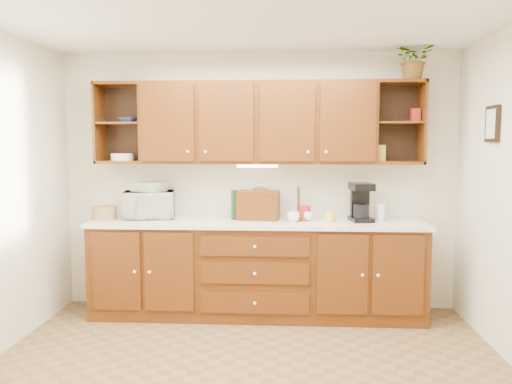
# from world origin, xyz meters

# --- Properties ---
(floor) EXTENTS (4.00, 4.00, 0.00)m
(floor) POSITION_xyz_m (0.00, 0.00, 0.00)
(floor) COLOR brown
(floor) RESTS_ON ground
(ceiling) EXTENTS (4.00, 4.00, 0.00)m
(ceiling) POSITION_xyz_m (0.00, 0.00, 2.60)
(ceiling) COLOR white
(ceiling) RESTS_ON back_wall
(back_wall) EXTENTS (4.00, 0.00, 4.00)m
(back_wall) POSITION_xyz_m (0.00, 1.75, 1.30)
(back_wall) COLOR beige
(back_wall) RESTS_ON floor
(base_cabinets) EXTENTS (3.20, 0.60, 0.90)m
(base_cabinets) POSITION_xyz_m (0.00, 1.45, 0.45)
(base_cabinets) COLOR #3E1C07
(base_cabinets) RESTS_ON floor
(countertop) EXTENTS (3.24, 0.64, 0.04)m
(countertop) POSITION_xyz_m (0.00, 1.44, 0.92)
(countertop) COLOR white
(countertop) RESTS_ON base_cabinets
(upper_cabinets) EXTENTS (3.20, 0.33, 0.80)m
(upper_cabinets) POSITION_xyz_m (0.01, 1.59, 1.89)
(upper_cabinets) COLOR #3E1C07
(upper_cabinets) RESTS_ON back_wall
(undercabinet_light) EXTENTS (0.40, 0.05, 0.02)m
(undercabinet_light) POSITION_xyz_m (0.00, 1.53, 1.47)
(undercabinet_light) COLOR white
(undercabinet_light) RESTS_ON upper_cabinets
(framed_picture) EXTENTS (0.03, 0.24, 0.30)m
(framed_picture) POSITION_xyz_m (1.98, 0.90, 1.85)
(framed_picture) COLOR black
(framed_picture) RESTS_ON right_wall
(wicker_basket) EXTENTS (0.29, 0.29, 0.13)m
(wicker_basket) POSITION_xyz_m (-1.51, 1.44, 1.01)
(wicker_basket) COLOR #A97A46
(wicker_basket) RESTS_ON countertop
(microwave) EXTENTS (0.55, 0.42, 0.27)m
(microwave) POSITION_xyz_m (-1.09, 1.56, 1.08)
(microwave) COLOR silver
(microwave) RESTS_ON countertop
(towel_stack) EXTENTS (0.36, 0.32, 0.09)m
(towel_stack) POSITION_xyz_m (-1.09, 1.56, 1.26)
(towel_stack) COLOR #F0DB71
(towel_stack) RESTS_ON microwave
(wine_bottle) EXTENTS (0.07, 0.07, 0.30)m
(wine_bottle) POSITION_xyz_m (-0.22, 1.52, 1.09)
(wine_bottle) COLOR #113318
(wine_bottle) RESTS_ON countertop
(woven_tray) EXTENTS (0.32, 0.13, 0.31)m
(woven_tray) POSITION_xyz_m (0.03, 1.69, 0.95)
(woven_tray) COLOR #A97A46
(woven_tray) RESTS_ON countertop
(bread_box) EXTENTS (0.43, 0.30, 0.28)m
(bread_box) POSITION_xyz_m (0.01, 1.54, 1.08)
(bread_box) COLOR #3E1C07
(bread_box) RESTS_ON countertop
(mug_tree) EXTENTS (0.26, 0.28, 0.33)m
(mug_tree) POSITION_xyz_m (0.41, 1.49, 0.99)
(mug_tree) COLOR #3E1C07
(mug_tree) RESTS_ON countertop
(canister_red) EXTENTS (0.14, 0.14, 0.14)m
(canister_red) POSITION_xyz_m (0.47, 1.49, 1.01)
(canister_red) COLOR maroon
(canister_red) RESTS_ON countertop
(canister_white) EXTENTS (0.11, 0.11, 0.17)m
(canister_white) POSITION_xyz_m (1.20, 1.50, 1.03)
(canister_white) COLOR white
(canister_white) RESTS_ON countertop
(canister_yellow) EXTENTS (0.12, 0.12, 0.10)m
(canister_yellow) POSITION_xyz_m (0.71, 1.43, 0.99)
(canister_yellow) COLOR gold
(canister_yellow) RESTS_ON countertop
(coffee_maker) EXTENTS (0.23, 0.28, 0.37)m
(coffee_maker) POSITION_xyz_m (1.01, 1.50, 1.12)
(coffee_maker) COLOR black
(coffee_maker) RESTS_ON countertop
(bowl_stack) EXTENTS (0.23, 0.23, 0.05)m
(bowl_stack) POSITION_xyz_m (-1.29, 1.57, 1.92)
(bowl_stack) COLOR navy
(bowl_stack) RESTS_ON upper_cabinets
(plate_stack) EXTENTS (0.29, 0.29, 0.07)m
(plate_stack) POSITION_xyz_m (-1.36, 1.58, 1.56)
(plate_stack) COLOR white
(plate_stack) RESTS_ON upper_cabinets
(pantry_box_yellow) EXTENTS (0.09, 0.07, 0.16)m
(pantry_box_yellow) POSITION_xyz_m (1.20, 1.58, 1.60)
(pantry_box_yellow) COLOR gold
(pantry_box_yellow) RESTS_ON upper_cabinets
(pantry_box_red) EXTENTS (0.09, 0.08, 0.12)m
(pantry_box_red) POSITION_xyz_m (1.52, 1.56, 1.96)
(pantry_box_red) COLOR maroon
(pantry_box_red) RESTS_ON upper_cabinets
(potted_plant) EXTENTS (0.40, 0.36, 0.39)m
(potted_plant) POSITION_xyz_m (1.49, 1.55, 2.48)
(potted_plant) COLOR #999999
(potted_plant) RESTS_ON upper_cabinets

